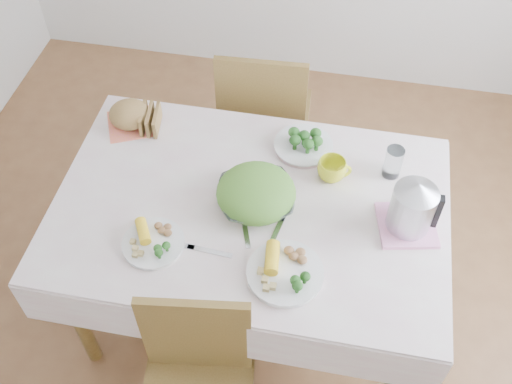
% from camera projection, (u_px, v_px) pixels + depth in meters
% --- Properties ---
extents(floor, '(3.60, 3.60, 0.00)m').
position_uv_depth(floor, '(251.00, 304.00, 2.87)').
color(floor, brown).
rests_on(floor, ground).
extents(dining_table, '(1.40, 0.90, 0.75)m').
position_uv_depth(dining_table, '(251.00, 261.00, 2.58)').
color(dining_table, brown).
rests_on(dining_table, floor).
extents(tablecloth, '(1.50, 1.00, 0.01)m').
position_uv_depth(tablecloth, '(250.00, 206.00, 2.29)').
color(tablecloth, silver).
rests_on(tablecloth, dining_table).
extents(chair_far, '(0.45, 0.45, 0.96)m').
position_uv_depth(chair_far, '(266.00, 116.00, 3.04)').
color(chair_far, brown).
rests_on(chair_far, floor).
extents(salad_bowl, '(0.36, 0.36, 0.07)m').
position_uv_depth(salad_bowl, '(256.00, 198.00, 2.26)').
color(salad_bowl, white).
rests_on(salad_bowl, tablecloth).
extents(dinner_plate_left, '(0.26, 0.26, 0.02)m').
position_uv_depth(dinner_plate_left, '(153.00, 243.00, 2.16)').
color(dinner_plate_left, white).
rests_on(dinner_plate_left, tablecloth).
extents(dinner_plate_right, '(0.33, 0.33, 0.02)m').
position_uv_depth(dinner_plate_right, '(285.00, 273.00, 2.08)').
color(dinner_plate_right, white).
rests_on(dinner_plate_right, tablecloth).
extents(broccoli_plate, '(0.26, 0.26, 0.02)m').
position_uv_depth(broccoli_plate, '(303.00, 146.00, 2.47)').
color(broccoli_plate, beige).
rests_on(broccoli_plate, tablecloth).
extents(napkin, '(0.26, 0.26, 0.00)m').
position_uv_depth(napkin, '(132.00, 124.00, 2.57)').
color(napkin, '#F87A5A').
rests_on(napkin, tablecloth).
extents(bread_loaf, '(0.18, 0.17, 0.11)m').
position_uv_depth(bread_loaf, '(130.00, 114.00, 2.53)').
color(bread_loaf, olive).
rests_on(bread_loaf, napkin).
extents(yellow_mug, '(0.15, 0.15, 0.09)m').
position_uv_depth(yellow_mug, '(332.00, 170.00, 2.34)').
color(yellow_mug, yellow).
rests_on(yellow_mug, tablecloth).
extents(glass_tumbler, '(0.08, 0.08, 0.14)m').
position_uv_depth(glass_tumbler, '(393.00, 163.00, 2.34)').
color(glass_tumbler, white).
rests_on(glass_tumbler, tablecloth).
extents(pink_tray, '(0.25, 0.25, 0.02)m').
position_uv_depth(pink_tray, '(406.00, 225.00, 2.21)').
color(pink_tray, '#F395C4').
rests_on(pink_tray, tablecloth).
extents(electric_kettle, '(0.21, 0.21, 0.22)m').
position_uv_depth(electric_kettle, '(413.00, 206.00, 2.13)').
color(electric_kettle, '#B2B5BA').
rests_on(electric_kettle, pink_tray).
extents(fork_left, '(0.07, 0.16, 0.00)m').
position_uv_depth(fork_left, '(246.00, 230.00, 2.21)').
color(fork_left, silver).
rests_on(fork_left, tablecloth).
extents(fork_right, '(0.05, 0.17, 0.00)m').
position_uv_depth(fork_right, '(276.00, 233.00, 2.20)').
color(fork_right, silver).
rests_on(fork_right, tablecloth).
extents(knife, '(0.17, 0.03, 0.00)m').
position_uv_depth(knife, '(210.00, 251.00, 2.15)').
color(knife, silver).
rests_on(knife, tablecloth).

